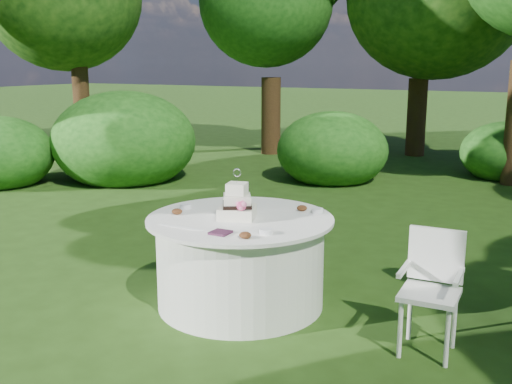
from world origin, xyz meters
TOP-DOWN VIEW (x-y plane):
  - ground at (0.00, 0.00)m, footprint 80.00×80.00m
  - napkins at (0.11, -0.49)m, footprint 0.14×0.14m
  - feather_plume at (-0.22, -0.51)m, footprint 0.48×0.07m
  - table at (0.00, 0.00)m, footprint 1.56×1.56m
  - cake at (-0.00, -0.05)m, footprint 0.37×0.37m
  - chair at (1.60, -0.06)m, footprint 0.42×0.41m
  - votives at (0.01, 0.15)m, footprint 1.19×0.92m
  - petal_cups at (0.06, -0.08)m, footprint 0.97×1.05m

SIDE VIEW (x-z plane):
  - ground at x=0.00m, z-range 0.00..0.00m
  - table at x=0.00m, z-range 0.00..0.77m
  - chair at x=1.60m, z-range 0.08..0.95m
  - feather_plume at x=-0.22m, z-range 0.77..0.78m
  - napkins at x=0.11m, z-range 0.77..0.79m
  - votives at x=0.01m, z-range 0.77..0.81m
  - petal_cups at x=0.06m, z-range 0.77..0.82m
  - cake at x=0.00m, z-range 0.67..1.09m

